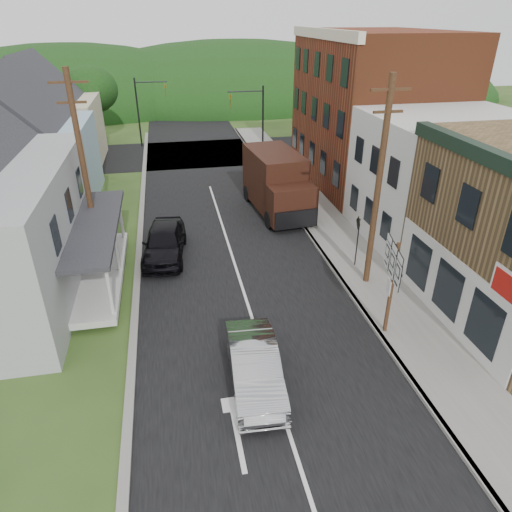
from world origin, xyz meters
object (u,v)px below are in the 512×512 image
dark_sedan (164,242)px  delivery_van (277,183)px  silver_sedan (255,367)px  warning_sign (358,234)px  route_sign_cluster (392,276)px

dark_sedan → delivery_van: bearing=41.0°
dark_sedan → delivery_van: size_ratio=0.73×
silver_sedan → warning_sign: size_ratio=1.73×
silver_sedan → route_sign_cluster: bearing=20.6°
silver_sedan → delivery_van: (4.18, 14.43, 1.10)m
dark_sedan → route_sign_cluster: (8.06, -7.98, 1.74)m
silver_sedan → warning_sign: bearing=50.5°
dark_sedan → warning_sign: (8.94, -2.87, 0.96)m
dark_sedan → warning_sign: size_ratio=1.90×
dark_sedan → route_sign_cluster: route_sign_cluster is taller
delivery_van → dark_sedan: bearing=-151.0°
route_sign_cluster → silver_sedan: bearing=-149.9°
warning_sign → route_sign_cluster: bearing=-91.3°
dark_sedan → delivery_van: (6.89, 4.74, 1.00)m
route_sign_cluster → warning_sign: size_ratio=1.45×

